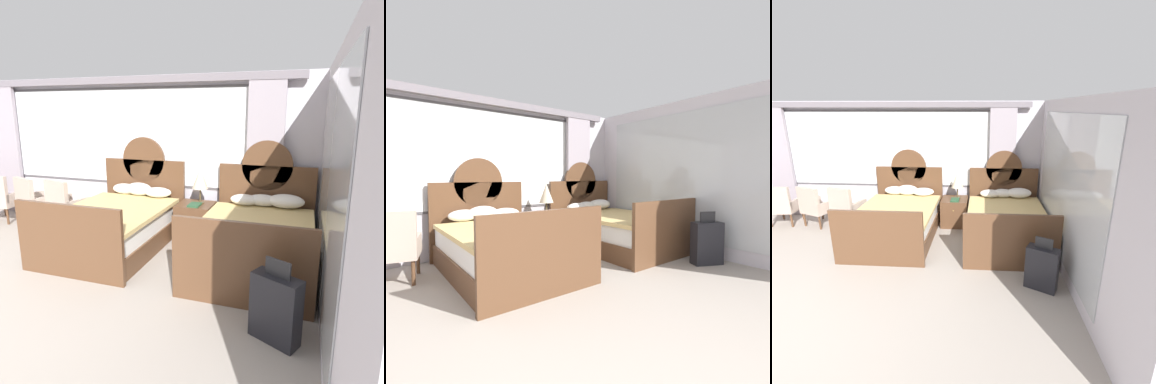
# 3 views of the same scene
# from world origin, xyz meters

# --- Properties ---
(wall_back_window) EXTENTS (6.97, 0.22, 2.70)m
(wall_back_window) POSITION_xyz_m (0.00, 4.05, 1.44)
(wall_back_window) COLOR silver
(wall_back_window) RESTS_ON ground_plane
(wall_right_mirror) EXTENTS (0.08, 4.65, 2.70)m
(wall_right_mirror) POSITION_xyz_m (3.52, 1.75, 1.35)
(wall_right_mirror) COLOR silver
(wall_right_mirror) RESTS_ON ground_plane
(bed_near_window) EXTENTS (1.54, 2.23, 1.65)m
(bed_near_window) POSITION_xyz_m (0.49, 2.90, 0.37)
(bed_near_window) COLOR brown
(bed_near_window) RESTS_ON ground_plane
(bed_near_mirror) EXTENTS (1.54, 2.23, 1.65)m
(bed_near_mirror) POSITION_xyz_m (2.67, 2.90, 0.37)
(bed_near_mirror) COLOR brown
(bed_near_mirror) RESTS_ON ground_plane
(nightstand_between_beds) EXTENTS (0.58, 0.60, 0.61)m
(nightstand_between_beds) POSITION_xyz_m (1.58, 3.58, 0.31)
(nightstand_between_beds) COLOR brown
(nightstand_between_beds) RESTS_ON ground_plane
(table_lamp_on_nightstand) EXTENTS (0.27, 0.27, 0.60)m
(table_lamp_on_nightstand) POSITION_xyz_m (1.64, 3.65, 1.03)
(table_lamp_on_nightstand) COLOR brown
(table_lamp_on_nightstand) RESTS_ON nightstand_between_beds
(book_on_nightstand) EXTENTS (0.18, 0.26, 0.03)m
(book_on_nightstand) POSITION_xyz_m (1.60, 3.47, 0.63)
(book_on_nightstand) COLOR #285133
(book_on_nightstand) RESTS_ON nightstand_between_beds
(armchair_by_window_left) EXTENTS (0.69, 0.69, 0.92)m
(armchair_by_window_left) POSITION_xyz_m (-0.79, 3.31, 0.48)
(armchair_by_window_left) COLOR #B29E8E
(armchair_by_window_left) RESTS_ON ground_plane
(suitcase_on_floor) EXTENTS (0.49, 0.38, 0.81)m
(suitcase_on_floor) POSITION_xyz_m (3.08, 1.33, 0.33)
(suitcase_on_floor) COLOR black
(suitcase_on_floor) RESTS_ON ground_plane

